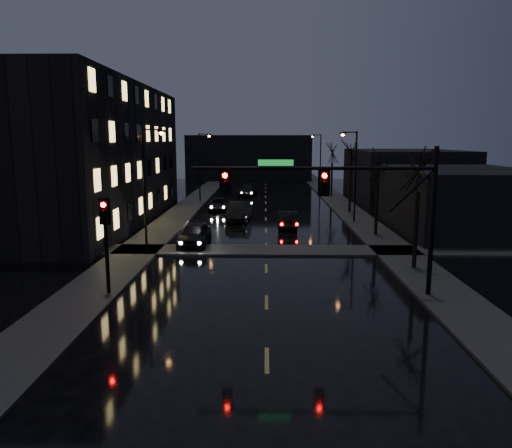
{
  "coord_description": "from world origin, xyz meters",
  "views": [
    {
      "loc": [
        -0.08,
        -13.68,
        7.29
      ],
      "look_at": [
        -0.52,
        10.37,
        3.2
      ],
      "focal_mm": 35.0,
      "sensor_mm": 36.0,
      "label": 1
    }
  ],
  "objects_px": {
    "oncoming_car_a": "(195,234)",
    "lead_car": "(288,219)",
    "oncoming_car_b": "(239,211)",
    "oncoming_car_c": "(219,204)",
    "oncoming_car_d": "(247,191)"
  },
  "relations": [
    {
      "from": "oncoming_car_a",
      "to": "oncoming_car_b",
      "type": "bearing_deg",
      "value": 78.59
    },
    {
      "from": "oncoming_car_a",
      "to": "oncoming_car_b",
      "type": "height_order",
      "value": "oncoming_car_b"
    },
    {
      "from": "oncoming_car_a",
      "to": "lead_car",
      "type": "height_order",
      "value": "oncoming_car_a"
    },
    {
      "from": "oncoming_car_a",
      "to": "oncoming_car_d",
      "type": "height_order",
      "value": "oncoming_car_a"
    },
    {
      "from": "oncoming_car_c",
      "to": "lead_car",
      "type": "height_order",
      "value": "lead_car"
    },
    {
      "from": "oncoming_car_b",
      "to": "oncoming_car_d",
      "type": "height_order",
      "value": "oncoming_car_b"
    },
    {
      "from": "oncoming_car_a",
      "to": "oncoming_car_c",
      "type": "bearing_deg",
      "value": 91.15
    },
    {
      "from": "oncoming_car_a",
      "to": "oncoming_car_b",
      "type": "relative_size",
      "value": 0.94
    },
    {
      "from": "oncoming_car_c",
      "to": "oncoming_car_d",
      "type": "distance_m",
      "value": 13.49
    },
    {
      "from": "oncoming_car_a",
      "to": "lead_car",
      "type": "xyz_separation_m",
      "value": [
        6.77,
        7.09,
        -0.09
      ]
    },
    {
      "from": "oncoming_car_b",
      "to": "lead_car",
      "type": "bearing_deg",
      "value": -37.29
    },
    {
      "from": "oncoming_car_b",
      "to": "oncoming_car_c",
      "type": "relative_size",
      "value": 1.1
    },
    {
      "from": "oncoming_car_c",
      "to": "lead_car",
      "type": "relative_size",
      "value": 1.05
    },
    {
      "from": "oncoming_car_c",
      "to": "lead_car",
      "type": "distance_m",
      "value": 12.22
    },
    {
      "from": "oncoming_car_a",
      "to": "oncoming_car_b",
      "type": "distance_m",
      "value": 11.19
    }
  ]
}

